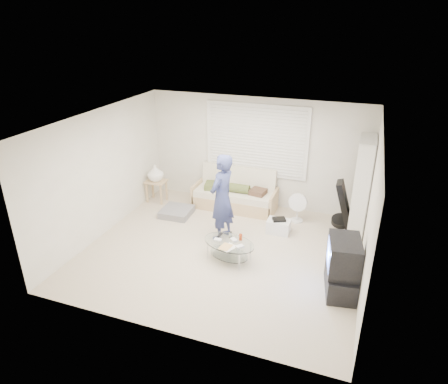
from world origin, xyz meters
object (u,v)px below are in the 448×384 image
at_px(tv_unit, 342,267).
at_px(futon_sofa, 235,195).
at_px(bookshelf, 361,187).
at_px(coffee_table, 229,246).

bearing_deg(tv_unit, futon_sofa, 137.68).
bearing_deg(bookshelf, tv_unit, -93.35).
bearing_deg(bookshelf, coffee_table, -137.79).
bearing_deg(coffee_table, bookshelf, 42.21).
relative_size(tv_unit, coffee_table, 0.85).
distance_m(futon_sofa, coffee_table, 2.18).
xyz_separation_m(futon_sofa, coffee_table, (0.58, -2.10, -0.01)).
distance_m(bookshelf, tv_unit, 2.21).
relative_size(futon_sofa, coffee_table, 1.71).
bearing_deg(tv_unit, coffee_table, 173.31).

